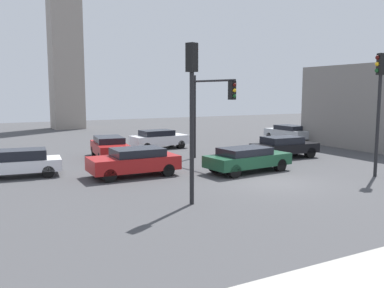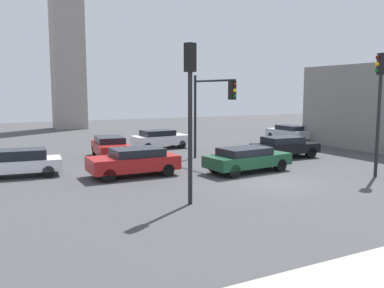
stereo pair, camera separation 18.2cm
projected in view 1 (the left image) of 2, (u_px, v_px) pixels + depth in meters
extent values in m
plane|color=#424244|center=(272.00, 182.00, 18.71)|extent=(88.75, 88.75, 0.00)
cylinder|color=black|center=(192.00, 125.00, 14.70)|extent=(0.16, 0.16, 5.75)
cube|color=black|center=(192.00, 57.00, 14.40)|extent=(0.41, 0.41, 1.00)
sphere|color=red|center=(196.00, 49.00, 14.51)|extent=(0.20, 0.20, 0.20)
sphere|color=#594714|center=(196.00, 58.00, 14.55)|extent=(0.20, 0.20, 0.20)
sphere|color=#14471E|center=(196.00, 66.00, 14.59)|extent=(0.20, 0.20, 0.20)
cylinder|color=black|center=(378.00, 116.00, 19.61)|extent=(0.16, 0.16, 5.85)
cube|color=black|center=(381.00, 64.00, 19.31)|extent=(0.41, 0.41, 1.00)
sphere|color=#4C0F0C|center=(378.00, 57.00, 19.25)|extent=(0.20, 0.20, 0.20)
sphere|color=yellow|center=(377.00, 64.00, 19.28)|extent=(0.20, 0.20, 0.20)
sphere|color=#14471E|center=(377.00, 71.00, 19.32)|extent=(0.20, 0.20, 0.20)
cylinder|color=black|center=(195.00, 117.00, 25.29)|extent=(0.16, 0.16, 5.05)
cylinder|color=black|center=(214.00, 81.00, 23.52)|extent=(0.58, 3.70, 0.12)
cube|color=black|center=(232.00, 90.00, 22.28)|extent=(0.36, 0.36, 1.00)
sphere|color=#4C0F0C|center=(235.00, 85.00, 22.08)|extent=(0.20, 0.20, 0.20)
sphere|color=yellow|center=(234.00, 90.00, 22.12)|extent=(0.20, 0.20, 0.20)
sphere|color=#14471E|center=(234.00, 96.00, 22.16)|extent=(0.20, 0.20, 0.20)
cube|color=#19472D|center=(248.00, 160.00, 20.99)|extent=(4.60, 2.21, 0.58)
cube|color=black|center=(245.00, 152.00, 20.81)|extent=(2.63, 1.81, 0.40)
cylinder|color=black|center=(260.00, 161.00, 22.46)|extent=(0.68, 0.38, 0.66)
cylinder|color=black|center=(280.00, 165.00, 21.23)|extent=(0.68, 0.38, 0.66)
cylinder|color=black|center=(215.00, 166.00, 20.82)|extent=(0.68, 0.38, 0.66)
cylinder|color=black|center=(234.00, 171.00, 19.58)|extent=(0.68, 0.38, 0.66)
cube|color=black|center=(285.00, 148.00, 25.53)|extent=(4.12, 2.00, 0.57)
cube|color=black|center=(282.00, 140.00, 25.39)|extent=(2.33, 1.69, 0.46)
cylinder|color=black|center=(294.00, 150.00, 26.80)|extent=(0.68, 0.36, 0.67)
cylinder|color=black|center=(310.00, 153.00, 25.48)|extent=(0.68, 0.36, 0.67)
cylinder|color=black|center=(259.00, 152.00, 25.65)|extent=(0.68, 0.36, 0.67)
cylinder|color=black|center=(273.00, 155.00, 24.33)|extent=(0.68, 0.36, 0.67)
cube|color=silver|center=(159.00, 140.00, 29.63)|extent=(4.05, 1.94, 0.66)
cube|color=black|center=(157.00, 133.00, 29.47)|extent=(2.30, 1.64, 0.43)
cylinder|color=black|center=(171.00, 142.00, 30.97)|extent=(0.60, 0.34, 0.59)
cylinder|color=black|center=(181.00, 144.00, 29.76)|extent=(0.60, 0.34, 0.59)
cylinder|color=black|center=(138.00, 145.00, 29.59)|extent=(0.60, 0.34, 0.59)
cylinder|color=black|center=(146.00, 147.00, 28.38)|extent=(0.60, 0.34, 0.59)
cube|color=silver|center=(17.00, 165.00, 19.78)|extent=(4.17, 2.14, 0.56)
cube|color=black|center=(21.00, 155.00, 19.79)|extent=(2.40, 1.73, 0.51)
cylinder|color=black|center=(48.00, 172.00, 19.67)|extent=(0.61, 0.37, 0.58)
cylinder|color=black|center=(47.00, 167.00, 20.95)|extent=(0.61, 0.37, 0.58)
cube|color=#ADB2B7|center=(288.00, 133.00, 34.32)|extent=(1.86, 4.19, 0.64)
cube|color=black|center=(290.00, 128.00, 34.08)|extent=(1.60, 2.36, 0.41)
cylinder|color=black|center=(270.00, 136.00, 35.23)|extent=(0.33, 0.62, 0.62)
cylinder|color=black|center=(283.00, 135.00, 35.93)|extent=(0.33, 0.62, 0.62)
cylinder|color=black|center=(293.00, 139.00, 32.79)|extent=(0.33, 0.62, 0.62)
cylinder|color=black|center=(307.00, 138.00, 33.50)|extent=(0.33, 0.62, 0.62)
cube|color=maroon|center=(134.00, 163.00, 19.99)|extent=(4.27, 2.00, 0.66)
cube|color=black|center=(138.00, 152.00, 20.02)|extent=(2.40, 1.74, 0.42)
cylinder|color=black|center=(109.00, 175.00, 18.67)|extent=(0.62, 0.36, 0.62)
cylinder|color=black|center=(100.00, 170.00, 20.07)|extent=(0.62, 0.36, 0.62)
cylinder|color=black|center=(168.00, 170.00, 19.99)|extent=(0.62, 0.36, 0.62)
cylinder|color=black|center=(155.00, 165.00, 21.39)|extent=(0.62, 0.36, 0.62)
cube|color=maroon|center=(110.00, 148.00, 25.32)|extent=(2.28, 4.40, 0.65)
cube|color=black|center=(109.00, 140.00, 25.46)|extent=(1.84, 2.53, 0.41)
cylinder|color=black|center=(127.00, 156.00, 24.30)|extent=(0.39, 0.63, 0.60)
cylinder|color=black|center=(102.00, 158.00, 23.77)|extent=(0.39, 0.63, 0.60)
cylinder|color=black|center=(117.00, 150.00, 26.95)|extent=(0.39, 0.63, 0.60)
cylinder|color=black|center=(94.00, 151.00, 26.43)|extent=(0.39, 0.63, 0.60)
cube|color=gray|center=(64.00, 7.00, 44.37)|extent=(3.24, 3.24, 26.28)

